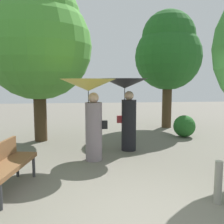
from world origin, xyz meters
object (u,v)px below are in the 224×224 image
park_bench (5,163)px  path_marker_post (218,182)px  person_left (90,100)px  tree_near_right (168,51)px  person_right (126,99)px  tree_near_left (38,38)px

park_bench → path_marker_post: bearing=-93.8°
person_left → path_marker_post: person_left is taller
person_left → tree_near_right: bearing=-32.7°
person_right → tree_near_left: bearing=66.4°
tree_near_left → person_left: bearing=-55.5°
person_left → path_marker_post: size_ratio=2.88×
park_bench → tree_near_right: tree_near_right is taller
park_bench → tree_near_left: 4.77m
park_bench → path_marker_post: (3.49, -0.89, -0.16)m
path_marker_post → park_bench: bearing=165.7°
path_marker_post → tree_near_right: bearing=77.9°
tree_near_right → path_marker_post: (-1.41, -6.62, -2.84)m
path_marker_post → tree_near_left: bearing=126.3°
tree_near_left → path_marker_post: size_ratio=7.53×
tree_near_right → path_marker_post: size_ratio=6.96×
tree_near_left → tree_near_right: 5.24m
person_left → path_marker_post: (1.93, -2.49, -1.15)m
person_right → tree_near_left: 3.50m
person_left → tree_near_left: 3.29m
tree_near_left → path_marker_post: 6.59m
tree_near_right → park_bench: bearing=-130.6°
park_bench → path_marker_post: park_bench is taller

